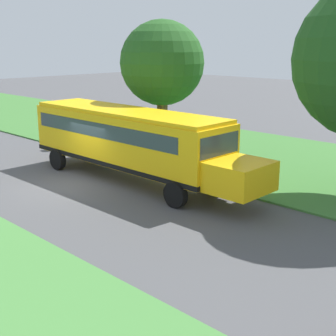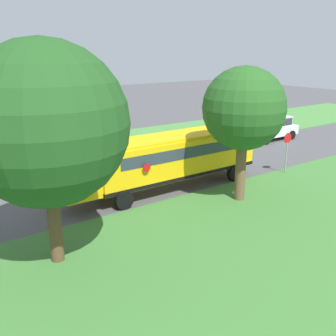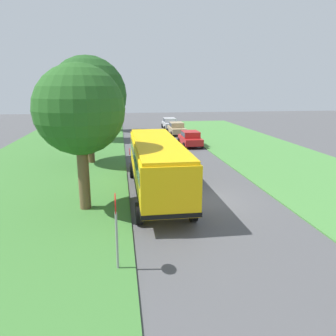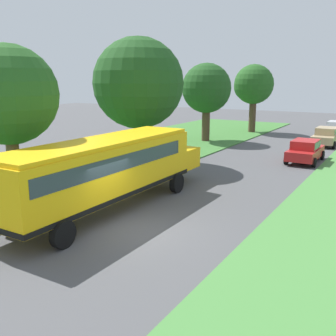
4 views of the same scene
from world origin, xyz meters
The scene contains 8 objects.
ground_plane centered at (0.00, 0.00, 0.00)m, with size 120.00×120.00×0.00m, color #4C4C4F.
grass_verge centered at (-10.00, 0.00, 0.04)m, with size 12.00×80.00×0.08m, color #3D7533.
grass_far_side centered at (9.00, 0.00, 0.04)m, with size 10.00×80.00×0.07m, color #47843D.
school_bus centered at (-2.40, 1.41, 1.92)m, with size 2.85×12.42×3.16m.
pickup_truck centered at (2.70, -13.74, 1.07)m, with size 2.28×5.40×2.10m.
oak_tree_beside_bus centered at (-6.32, -0.40, 4.97)m, with size 4.29×4.29×7.16m.
oak_tree_roadside_mid centered at (-6.71, 9.87, 5.34)m, with size 5.93×5.93×8.36m.
stop_sign centered at (-4.60, -6.31, 1.74)m, with size 0.08×0.68×2.74m.
Camera 2 is at (-20.21, 14.44, 7.93)m, focal length 42.00 mm.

